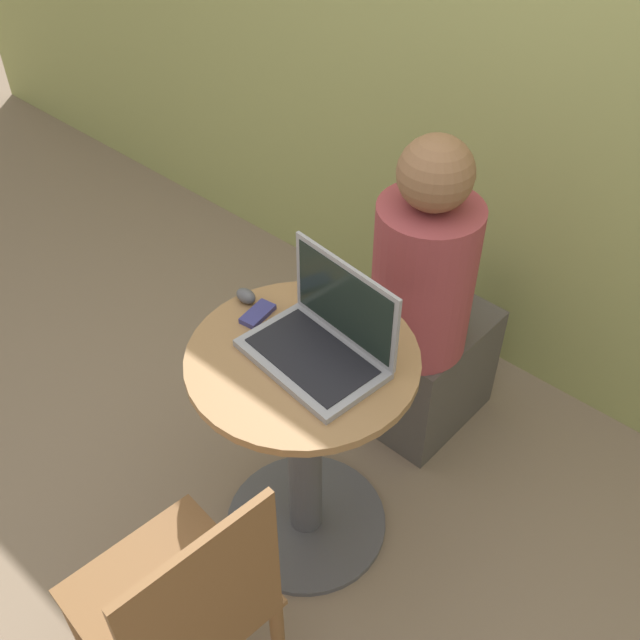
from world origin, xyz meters
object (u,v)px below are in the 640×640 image
object	(u,v)px
person_seated	(427,320)
chair_empty	(184,614)
cell_phone	(258,314)
laptop	(323,339)

from	to	relation	value
person_seated	chair_empty	bearing A→B (deg)	-82.57
person_seated	cell_phone	bearing A→B (deg)	-110.15
chair_empty	person_seated	xyz separation A→B (m)	(-0.15, 1.17, 0.03)
cell_phone	laptop	bearing A→B (deg)	1.46
laptop	chair_empty	distance (m)	0.72
laptop	chair_empty	bearing A→B (deg)	-78.77
cell_phone	person_seated	distance (m)	0.65
cell_phone	chair_empty	bearing A→B (deg)	-60.12
cell_phone	chair_empty	distance (m)	0.77
cell_phone	person_seated	world-z (taller)	person_seated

